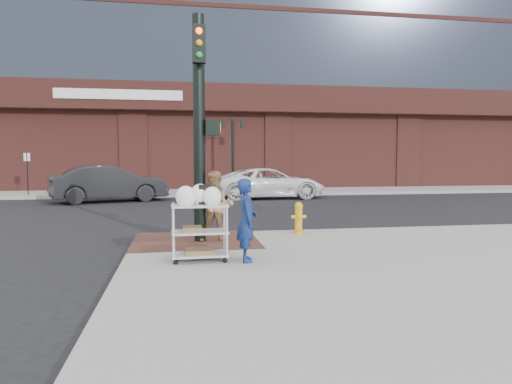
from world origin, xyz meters
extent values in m
plane|color=black|center=(0.00, 0.00, 0.00)|extent=(220.00, 220.00, 0.00)
cube|color=#999591|center=(12.50, 32.00, 0.07)|extent=(65.00, 36.00, 0.15)
cube|color=#502A25|center=(-0.60, 0.90, 0.16)|extent=(2.80, 2.40, 0.01)
cube|color=brown|center=(5.00, 31.00, 14.15)|extent=(42.00, 26.00, 28.00)
cylinder|color=black|center=(2.00, 16.00, 2.15)|extent=(0.16, 0.16, 4.00)
cube|color=black|center=(2.00, 16.00, 4.05)|extent=(1.20, 0.06, 0.06)
cube|color=black|center=(1.45, 16.00, 3.85)|extent=(0.22, 0.22, 0.35)
cube|color=black|center=(2.55, 16.00, 3.85)|extent=(0.22, 0.22, 0.35)
cylinder|color=black|center=(-8.50, 15.00, 1.25)|extent=(0.05, 0.05, 2.20)
cylinder|color=black|center=(-0.50, 0.80, 2.65)|extent=(0.26, 0.26, 5.00)
cube|color=black|center=(-0.20, 0.80, 2.70)|extent=(0.32, 0.28, 0.34)
cube|color=#FF260C|center=(-0.04, 0.80, 2.70)|extent=(0.02, 0.18, 0.22)
cube|color=black|center=(-0.50, 0.52, 4.45)|extent=(0.28, 0.18, 0.80)
imported|color=navy|center=(0.25, -1.34, 0.91)|extent=(0.39, 0.57, 1.51)
imported|color=#976E47|center=(-0.14, 0.66, 0.95)|extent=(0.84, 0.69, 1.59)
imported|color=black|center=(-4.14, 12.14, 0.84)|extent=(5.42, 3.28, 1.69)
imported|color=white|center=(3.44, 12.66, 0.75)|extent=(5.53, 2.74, 1.51)
cube|color=#B5B4BA|center=(-0.59, -1.19, 1.17)|extent=(1.03, 0.60, 0.03)
cube|color=#B5B4BA|center=(-0.59, -1.19, 0.69)|extent=(1.03, 0.60, 0.03)
cube|color=#B5B4BA|center=(-0.59, -1.19, 0.27)|extent=(1.03, 0.60, 0.03)
cube|color=black|center=(-0.48, -1.13, 1.35)|extent=(0.25, 0.16, 0.36)
cube|color=brown|center=(-0.72, -1.19, 0.74)|extent=(0.34, 0.38, 0.09)
cube|color=brown|center=(-0.59, -1.19, 0.33)|extent=(0.52, 0.40, 0.08)
cylinder|color=orange|center=(1.96, 1.44, 0.19)|extent=(0.26, 0.26, 0.07)
cylinder|color=orange|center=(1.96, 1.44, 0.52)|extent=(0.19, 0.19, 0.58)
sphere|color=orange|center=(1.96, 1.44, 0.84)|extent=(0.20, 0.20, 0.20)
cylinder|color=orange|center=(1.96, 1.44, 0.57)|extent=(0.37, 0.08, 0.08)
cube|color=#A2122A|center=(-5.71, 15.15, 0.62)|extent=(0.48, 0.46, 0.95)
cube|color=gold|center=(-5.79, 14.86, 0.70)|extent=(0.53, 0.49, 1.11)
cube|color=#1B43B3|center=(-5.70, 14.90, 0.71)|extent=(0.55, 0.51, 1.12)
camera|label=1|loc=(-0.93, -9.46, 2.05)|focal=32.00mm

